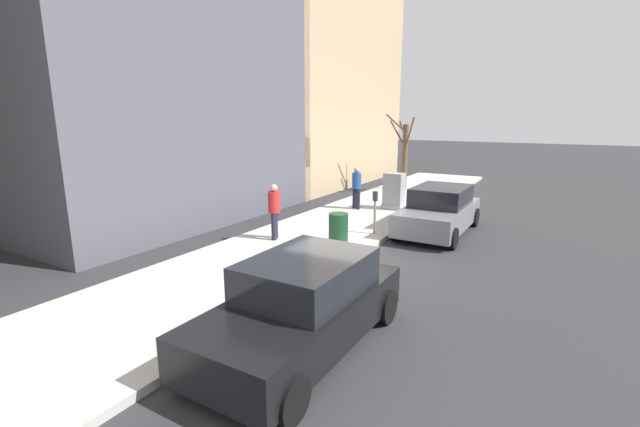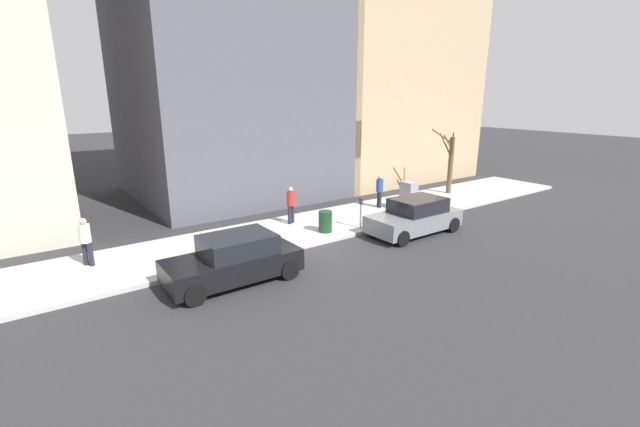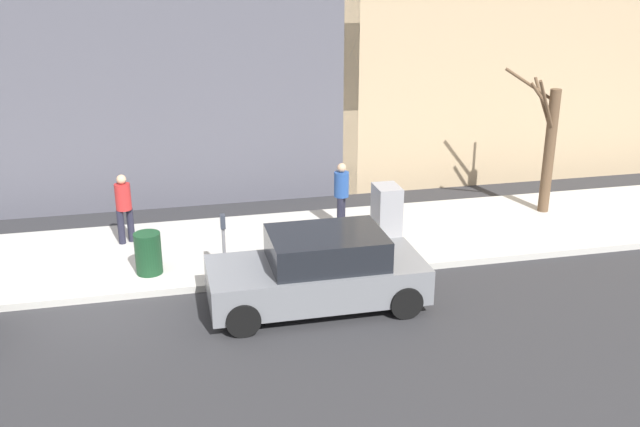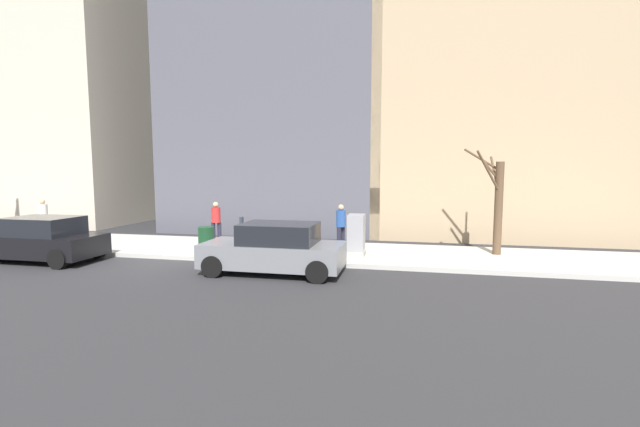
% 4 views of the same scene
% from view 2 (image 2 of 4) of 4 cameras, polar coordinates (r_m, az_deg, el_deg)
% --- Properties ---
extents(ground_plane, '(120.00, 120.00, 0.00)m').
position_cam_2_polar(ground_plane, '(16.82, -0.31, -4.34)').
color(ground_plane, '#2B2B2D').
extents(sidewalk, '(4.00, 36.00, 0.15)m').
position_cam_2_polar(sidewalk, '(18.38, -3.91, -2.37)').
color(sidewalk, '#B2AFA8').
rests_on(sidewalk, ground).
extents(parked_car_grey, '(1.92, 4.20, 1.52)m').
position_cam_2_polar(parked_car_grey, '(18.55, 12.53, -0.41)').
color(parked_car_grey, slate).
rests_on(parked_car_grey, ground).
extents(parked_car_black, '(1.93, 4.20, 1.52)m').
position_cam_2_polar(parked_car_black, '(13.76, -11.37, -6.06)').
color(parked_car_black, black).
rests_on(parked_car_black, ground).
extents(parking_meter, '(0.14, 0.10, 1.35)m').
position_cam_2_polar(parking_meter, '(18.39, 5.46, 0.55)').
color(parking_meter, slate).
rests_on(parking_meter, sidewalk).
extents(utility_box, '(0.83, 0.61, 1.43)m').
position_cam_2_polar(utility_box, '(21.62, 11.70, 2.24)').
color(utility_box, '#A8A399').
rests_on(utility_box, sidewalk).
extents(bare_tree, '(1.51, 1.28, 3.74)m').
position_cam_2_polar(bare_tree, '(25.82, 16.95, 6.51)').
color(bare_tree, brown).
rests_on(bare_tree, sidewalk).
extents(trash_bin, '(0.56, 0.56, 0.90)m').
position_cam_2_polar(trash_bin, '(17.89, 0.71, -1.07)').
color(trash_bin, '#14381E').
rests_on(trash_bin, sidewalk).
extents(pedestrian_near_meter, '(0.37, 0.36, 1.66)m').
position_cam_2_polar(pedestrian_near_meter, '(21.92, 7.95, 3.24)').
color(pedestrian_near_meter, '#1E1E2D').
rests_on(pedestrian_near_meter, sidewalk).
extents(pedestrian_midblock, '(0.36, 0.37, 1.66)m').
position_cam_2_polar(pedestrian_midblock, '(19.00, -3.91, 1.42)').
color(pedestrian_midblock, '#1E1E2D').
rests_on(pedestrian_midblock, sidewalk).
extents(pedestrian_far_corner, '(0.36, 0.36, 1.66)m').
position_cam_2_polar(pedestrian_far_corner, '(16.29, -28.79, -3.00)').
color(pedestrian_far_corner, '#1E1E2D').
rests_on(pedestrian_far_corner, sidewalk).
extents(office_tower_left, '(11.54, 11.54, 21.69)m').
position_cam_2_polar(office_tower_left, '(32.66, 6.43, 24.57)').
color(office_tower_left, tan).
rests_on(office_tower_left, ground).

